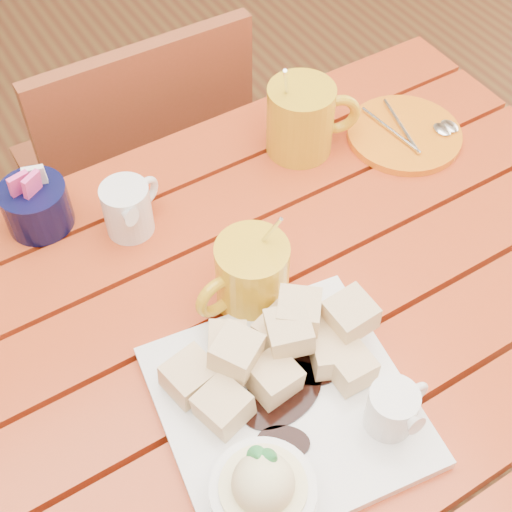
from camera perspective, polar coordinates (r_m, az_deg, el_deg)
table at (r=0.98m, az=-0.37°, el=-10.35°), size 1.20×0.79×0.75m
dessert_plate at (r=0.81m, az=2.36°, el=-12.12°), size 0.31×0.31×0.11m
coffee_mug_left at (r=0.88m, az=-0.47°, el=-1.54°), size 0.13×0.09×0.15m
coffee_mug_right at (r=1.08m, az=3.73°, el=10.94°), size 0.14×0.10×0.17m
cream_pitcher at (r=0.99m, az=-10.13°, el=3.81°), size 0.10×0.08×0.08m
sugar_caddy at (r=1.03m, az=-17.18°, el=3.92°), size 0.09×0.09×0.10m
orange_saucer at (r=1.16m, az=11.85°, el=9.55°), size 0.18×0.18×0.02m
chair_far at (r=1.49m, az=-9.24°, el=6.29°), size 0.41×0.41×0.84m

